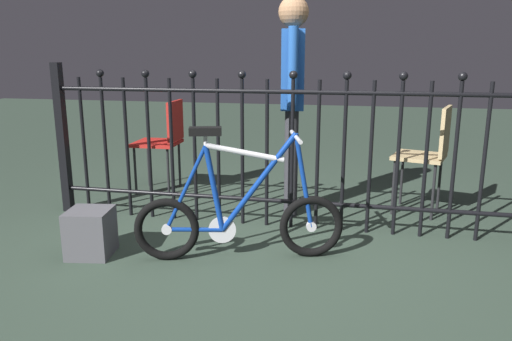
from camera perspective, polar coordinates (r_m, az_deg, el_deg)
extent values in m
plane|color=#2E3E32|center=(3.27, 0.38, -10.26)|extent=(20.00, 20.00, 0.00)
cylinder|color=black|center=(4.39, -21.61, 2.72)|extent=(0.03, 0.03, 1.14)
sphere|color=black|center=(4.33, -22.31, 10.53)|extent=(0.06, 0.06, 0.06)
cylinder|color=black|center=(4.29, -19.46, 2.66)|extent=(0.03, 0.03, 1.14)
cylinder|color=black|center=(4.19, -17.21, 2.59)|extent=(0.03, 0.03, 1.14)
sphere|color=black|center=(4.12, -17.79, 10.79)|extent=(0.06, 0.06, 0.06)
cylinder|color=black|center=(4.10, -14.85, 2.51)|extent=(0.03, 0.03, 1.14)
cylinder|color=black|center=(4.02, -12.38, 2.43)|extent=(0.03, 0.03, 1.14)
sphere|color=black|center=(3.95, -12.83, 11.00)|extent=(0.06, 0.06, 0.06)
cylinder|color=black|center=(3.94, -9.82, 2.34)|extent=(0.03, 0.03, 1.14)
cylinder|color=black|center=(3.87, -7.17, 2.24)|extent=(0.03, 0.03, 1.14)
sphere|color=black|center=(3.80, -7.44, 11.13)|extent=(0.06, 0.06, 0.06)
cylinder|color=black|center=(3.81, -4.43, 2.13)|extent=(0.03, 0.03, 1.14)
cylinder|color=black|center=(3.76, -1.61, 2.01)|extent=(0.03, 0.03, 1.14)
sphere|color=black|center=(3.69, -1.67, 11.17)|extent=(0.06, 0.06, 0.06)
cylinder|color=black|center=(3.72, 1.28, 1.89)|extent=(0.03, 0.03, 1.14)
cylinder|color=black|center=(3.69, 4.23, 1.75)|extent=(0.03, 0.03, 1.14)
sphere|color=black|center=(3.62, 4.39, 11.09)|extent=(0.06, 0.06, 0.06)
cylinder|color=black|center=(3.67, 7.21, 1.62)|extent=(0.03, 0.03, 1.14)
cylinder|color=black|center=(3.66, 10.22, 1.47)|extent=(0.03, 0.03, 1.14)
sphere|color=black|center=(3.59, 10.63, 10.88)|extent=(0.06, 0.06, 0.06)
cylinder|color=black|center=(3.66, 13.24, 1.32)|extent=(0.03, 0.03, 1.14)
cylinder|color=black|center=(3.67, 16.26, 1.17)|extent=(0.03, 0.03, 1.14)
sphere|color=black|center=(3.59, 16.89, 10.55)|extent=(0.06, 0.06, 0.06)
cylinder|color=black|center=(3.69, 19.24, 1.02)|extent=(0.03, 0.03, 1.14)
cylinder|color=black|center=(3.72, 22.19, 0.86)|extent=(0.03, 0.03, 1.14)
sphere|color=black|center=(3.65, 23.04, 10.09)|extent=(0.06, 0.06, 0.06)
cylinder|color=black|center=(3.76, 25.09, 0.71)|extent=(0.03, 0.03, 1.14)
cylinder|color=black|center=(3.80, 2.39, -3.55)|extent=(3.63, 0.03, 0.03)
cylinder|color=black|center=(3.64, 2.53, 9.21)|extent=(3.63, 0.03, 0.03)
cube|color=black|center=(4.38, -21.68, 3.45)|extent=(0.07, 0.07, 1.25)
torus|color=black|center=(3.23, -10.40, -6.79)|extent=(0.42, 0.16, 0.42)
cylinder|color=silver|center=(3.23, -10.40, -6.79)|extent=(0.07, 0.05, 0.07)
torus|color=black|center=(3.25, 6.48, -6.53)|extent=(0.42, 0.16, 0.42)
cylinder|color=silver|center=(3.25, 6.48, -6.53)|extent=(0.07, 0.05, 0.07)
cylinder|color=navy|center=(3.12, 0.28, -1.43)|extent=(0.49, 0.17, 0.65)
cylinder|color=silver|center=(3.07, -1.30, 2.08)|extent=(0.49, 0.17, 0.14)
cylinder|color=navy|center=(3.12, -4.92, -2.12)|extent=(0.13, 0.07, 0.57)
cylinder|color=navy|center=(3.21, -7.19, -6.88)|extent=(0.35, 0.12, 0.04)
cylinder|color=navy|center=(3.13, -8.21, -2.06)|extent=(0.28, 0.10, 0.56)
cylinder|color=navy|center=(3.15, 5.61, -1.25)|extent=(0.15, 0.07, 0.63)
cylinder|color=silver|center=(3.08, 4.69, 4.15)|extent=(0.03, 0.03, 0.02)
cylinder|color=silver|center=(3.08, 4.69, 3.96)|extent=(0.13, 0.39, 0.03)
cylinder|color=silver|center=(3.05, -5.93, 3.58)|extent=(0.03, 0.03, 0.07)
cube|color=black|center=(3.04, -5.95, 4.60)|extent=(0.22, 0.14, 0.05)
cylinder|color=silver|center=(3.21, -3.97, -6.94)|extent=(0.18, 0.06, 0.18)
cylinder|color=black|center=(4.77, -13.95, -0.06)|extent=(0.02, 0.02, 0.46)
cylinder|color=black|center=(5.07, -12.47, 0.80)|extent=(0.02, 0.02, 0.46)
cylinder|color=black|center=(4.65, -10.23, -0.22)|extent=(0.02, 0.02, 0.46)
cylinder|color=black|center=(4.95, -8.94, 0.67)|extent=(0.02, 0.02, 0.46)
cube|color=#A51E19|center=(4.81, -11.53, 3.17)|extent=(0.43, 0.43, 0.03)
cube|color=#A51E19|center=(4.71, -9.43, 5.73)|extent=(0.05, 0.39, 0.38)
cylinder|color=black|center=(4.22, 15.78, -1.91)|extent=(0.02, 0.02, 0.47)
cylinder|color=black|center=(4.52, 16.68, -0.95)|extent=(0.02, 0.02, 0.47)
cylinder|color=black|center=(4.17, 20.03, -2.41)|extent=(0.02, 0.02, 0.47)
cylinder|color=black|center=(4.47, 20.65, -1.41)|extent=(0.02, 0.02, 0.47)
cube|color=tan|center=(4.28, 18.53, 1.57)|extent=(0.49, 0.49, 0.03)
cube|color=tan|center=(4.22, 21.28, 4.29)|extent=(0.13, 0.37, 0.39)
cylinder|color=#2D2D33|center=(3.99, 4.12, 0.76)|extent=(0.11, 0.11, 0.88)
cylinder|color=#2D2D33|center=(4.15, 4.12, 1.25)|extent=(0.11, 0.11, 0.88)
cube|color=#1E4C99|center=(3.97, 4.31, 11.65)|extent=(0.22, 0.32, 0.62)
cylinder|color=#1E4C99|center=(3.77, 4.34, 12.03)|extent=(0.08, 0.08, 0.59)
cylinder|color=#1E4C99|center=(4.17, 4.29, 12.17)|extent=(0.08, 0.08, 0.59)
sphere|color=#8C6647|center=(3.99, 4.42, 18.03)|extent=(0.24, 0.24, 0.24)
cube|color=#4C4C51|center=(3.45, -18.80, -6.89)|extent=(0.32, 0.32, 0.32)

